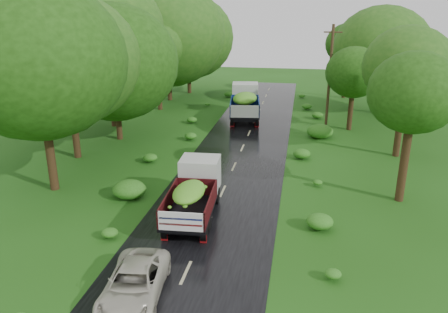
% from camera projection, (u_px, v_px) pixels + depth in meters
% --- Properties ---
extents(ground, '(120.00, 120.00, 0.00)m').
position_uv_depth(ground, '(186.00, 273.00, 16.97)').
color(ground, '#1C4A10').
rests_on(ground, ground).
extents(road, '(6.50, 80.00, 0.02)m').
position_uv_depth(road, '(212.00, 215.00, 21.61)').
color(road, black).
rests_on(road, ground).
extents(road_lines, '(0.12, 69.60, 0.00)m').
position_uv_depth(road_lines, '(216.00, 206.00, 22.54)').
color(road_lines, '#BFB78C').
rests_on(road_lines, road).
extents(truck_near, '(2.35, 5.84, 2.41)m').
position_uv_depth(truck_near, '(194.00, 190.00, 21.16)').
color(truck_near, black).
rests_on(truck_near, ground).
extents(truck_far, '(3.30, 7.20, 2.92)m').
position_uv_depth(truck_far, '(245.00, 101.00, 39.65)').
color(truck_far, black).
rests_on(truck_far, ground).
extents(car, '(2.42, 4.43, 1.18)m').
position_uv_depth(car, '(134.00, 284.00, 15.29)').
color(car, beige).
rests_on(car, road).
extents(utility_pole, '(1.48, 0.24, 8.46)m').
position_uv_depth(utility_pole, '(330.00, 75.00, 36.44)').
color(utility_pole, '#382616').
rests_on(utility_pole, ground).
extents(trees_left, '(7.06, 33.89, 9.94)m').
position_uv_depth(trees_left, '(135.00, 44.00, 37.08)').
color(trees_left, black).
rests_on(trees_left, ground).
extents(trees_right, '(6.67, 31.08, 7.80)m').
position_uv_depth(trees_right, '(378.00, 59.00, 35.92)').
color(trees_right, black).
rests_on(trees_right, ground).
extents(shrubs, '(11.90, 44.00, 0.70)m').
position_uv_depth(shrubs, '(238.00, 152.00, 29.87)').
color(shrubs, '#266117').
rests_on(shrubs, ground).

